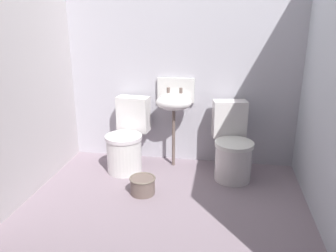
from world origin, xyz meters
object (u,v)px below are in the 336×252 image
object	(u,v)px
toilet_right	(232,148)
sink	(174,101)
toilet_left	(127,141)
bucket	(143,185)

from	to	relation	value
toilet_right	sink	bearing A→B (deg)	-27.48
toilet_left	bucket	xyz separation A→B (m)	(0.30, -0.54, -0.23)
toilet_left	sink	size ratio (longest dim) A/B	0.79
toilet_right	bucket	xyz separation A→B (m)	(-0.85, -0.54, -0.23)
sink	bucket	xyz separation A→B (m)	(-0.19, -0.72, -0.67)
toilet_left	toilet_right	xyz separation A→B (m)	(1.15, 0.00, 0.00)
sink	toilet_left	bearing A→B (deg)	-159.33
toilet_left	sink	world-z (taller)	sink
sink	bucket	distance (m)	1.00
sink	bucket	bearing A→B (deg)	-105.06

